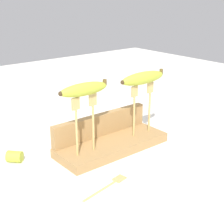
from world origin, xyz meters
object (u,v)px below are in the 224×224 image
object	(u,v)px
fork_stand_right	(142,104)
banana_raised_left	(84,89)
fork_stand_left	(85,119)
fork_fallen_near	(110,184)
banana_chunk_near	(14,156)
banana_raised_right	(143,78)

from	to	relation	value
fork_stand_right	banana_raised_left	bearing A→B (deg)	180.00
fork_stand_left	fork_fallen_near	distance (m)	0.20
fork_fallen_near	banana_chunk_near	distance (m)	0.32
fork_fallen_near	fork_stand_right	bearing A→B (deg)	30.22
fork_fallen_near	banana_raised_left	bearing A→B (deg)	80.07
fork_stand_left	fork_stand_right	size ratio (longest dim) A/B	1.03
banana_chunk_near	fork_stand_right	bearing A→B (deg)	-18.70
fork_stand_left	banana_chunk_near	world-z (taller)	fork_stand_left
fork_stand_right	fork_fallen_near	distance (m)	0.33
banana_raised_right	fork_fallen_near	xyz separation A→B (m)	(-0.26, -0.15, -0.22)
fork_stand_left	fork_fallen_near	size ratio (longest dim) A/B	1.13
fork_stand_left	banana_raised_right	world-z (taller)	banana_raised_right
banana_raised_left	fork_fallen_near	bearing A→B (deg)	-99.93
banana_raised_left	banana_raised_right	size ratio (longest dim) A/B	0.86
fork_stand_left	banana_raised_right	distance (m)	0.25
fork_fallen_near	banana_chunk_near	xyz separation A→B (m)	(-0.14, 0.29, 0.01)
banana_raised_right	fork_stand_left	bearing A→B (deg)	-180.00
banana_raised_right	fork_fallen_near	bearing A→B (deg)	-149.77
fork_stand_right	banana_chunk_near	world-z (taller)	fork_stand_right
banana_chunk_near	banana_raised_right	bearing A→B (deg)	-18.70
banana_raised_right	fork_fallen_near	distance (m)	0.37
banana_raised_right	fork_fallen_near	world-z (taller)	banana_raised_right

